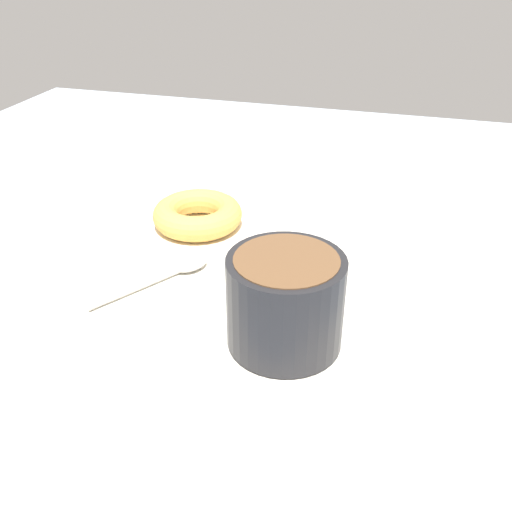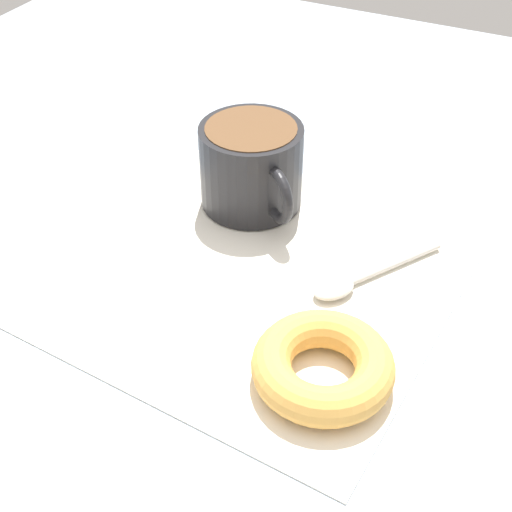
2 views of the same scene
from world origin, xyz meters
The scene contains 5 objects.
ground_plane centered at (0.00, 0.00, -1.00)cm, with size 120.00×120.00×2.00cm, color #99A8B7.
napkin centered at (1.15, 0.19, 0.15)cm, with size 30.79×30.79×0.30cm, color white.
coffee_cup centered at (6.10, -9.02, 4.36)cm, with size 11.05×9.84×7.82cm.
donut centered at (-8.02, 8.24, 1.72)cm, with size 10.07×10.07×2.83cm, color gold.
spoon centered at (-6.39, -2.06, 0.70)cm, with size 8.29×11.67×0.90cm.
Camera 1 is at (14.25, -45.42, 30.13)cm, focal length 40.00 mm.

